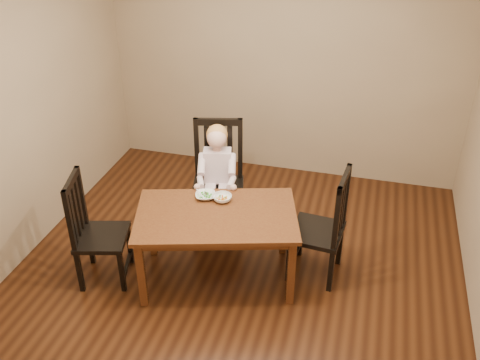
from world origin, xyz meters
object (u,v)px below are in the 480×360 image
(bowl_peas, at_px, (205,196))
(dining_table, at_px, (216,222))
(toddler, at_px, (218,170))
(bowl_veg, at_px, (222,198))
(chair_left, at_px, (95,232))
(chair_right, at_px, (323,228))
(chair_child, at_px, (218,180))

(bowl_peas, bearing_deg, dining_table, -52.93)
(toddler, relative_size, bowl_veg, 3.60)
(chair_left, xyz_separation_m, bowl_peas, (0.84, 0.48, 0.21))
(chair_right, relative_size, bowl_peas, 5.95)
(dining_table, relative_size, chair_right, 1.45)
(dining_table, xyz_separation_m, chair_child, (-0.21, 0.75, -0.05))
(chair_left, bearing_deg, chair_child, 126.82)
(chair_child, relative_size, toddler, 1.90)
(chair_child, distance_m, bowl_veg, 0.59)
(chair_child, height_order, chair_left, chair_child)
(chair_right, height_order, bowl_peas, chair_right)
(chair_left, bearing_deg, toddler, 124.75)
(chair_child, xyz_separation_m, bowl_veg, (0.20, -0.53, 0.16))
(chair_child, bearing_deg, chair_left, 38.32)
(toddler, distance_m, bowl_peas, 0.47)
(bowl_peas, bearing_deg, chair_right, 3.32)
(chair_left, relative_size, bowl_peas, 5.78)
(chair_left, bearing_deg, bowl_veg, 100.60)
(dining_table, bearing_deg, bowl_veg, 92.19)
(dining_table, height_order, toddler, toddler)
(bowl_veg, bearing_deg, chair_left, -154.46)
(toddler, bearing_deg, bowl_peas, 80.62)
(dining_table, relative_size, chair_child, 1.34)
(chair_right, distance_m, toddler, 1.17)
(chair_right, bearing_deg, toddler, 74.72)
(toddler, relative_size, bowl_peas, 3.39)
(chair_child, xyz_separation_m, chair_right, (1.09, -0.47, -0.04))
(toddler, bearing_deg, chair_child, -90.00)
(dining_table, bearing_deg, chair_right, 17.60)
(chair_child, height_order, chair_right, chair_child)
(dining_table, xyz_separation_m, bowl_veg, (-0.01, 0.21, 0.10))
(toddler, distance_m, bowl_veg, 0.51)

